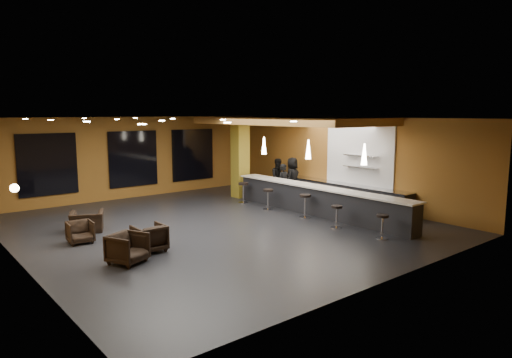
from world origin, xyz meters
TOP-DOWN VIEW (x-y plane):
  - floor at (0.00, 0.00)m, footprint 12.00×13.00m
  - ceiling at (0.00, 0.00)m, footprint 12.00×13.00m
  - wall_back at (0.00, 6.55)m, footprint 12.00×0.10m
  - wall_front at (0.00, -6.55)m, footprint 12.00×0.10m
  - wall_left at (-6.05, 0.00)m, footprint 0.10×13.00m
  - wall_right at (6.05, 0.00)m, footprint 0.10×13.00m
  - wood_soffit at (4.00, 1.00)m, footprint 3.60×8.00m
  - window_left at (-3.50, 6.44)m, footprint 2.20×0.06m
  - window_center at (0.00, 6.44)m, footprint 2.20×0.06m
  - window_right at (3.00, 6.44)m, footprint 2.20×0.06m
  - tile_backsplash at (5.96, -1.00)m, footprint 0.06×3.20m
  - bar_counter at (3.65, -1.00)m, footprint 0.60×8.00m
  - bar_top at (3.65, -1.00)m, footprint 0.78×8.10m
  - prep_counter at (5.65, -0.50)m, footprint 0.70×6.00m
  - prep_top at (5.65, -0.50)m, footprint 0.72×6.00m
  - wall_shelf_lower at (5.82, -1.20)m, footprint 0.30×1.50m
  - wall_shelf_upper at (5.82, -1.20)m, footprint 0.30×1.50m
  - column at (3.65, 3.60)m, footprint 0.60×0.60m
  - wall_sconce at (-5.88, 0.50)m, footprint 0.22×0.22m
  - pendant_0 at (3.65, -3.00)m, footprint 0.20×0.20m
  - pendant_1 at (3.65, -0.50)m, footprint 0.20×0.20m
  - pendant_2 at (3.65, 2.00)m, footprint 0.20×0.20m
  - staff_a at (4.30, 1.49)m, footprint 0.59×0.39m
  - staff_b at (5.09, 2.67)m, footprint 0.99×0.88m
  - staff_c at (5.25, 1.99)m, footprint 1.02×0.86m
  - armchair_a at (-3.91, -1.71)m, footprint 1.07×1.08m
  - armchair_b at (-3.06, -1.16)m, footprint 0.79×0.81m
  - armchair_c at (-4.22, 0.81)m, footprint 0.73×0.75m
  - armchair_d at (-3.64, 1.93)m, footprint 1.24×1.18m
  - bar_stool_0 at (2.78, -4.39)m, footprint 0.37×0.37m
  - bar_stool_1 at (2.72, -2.71)m, footprint 0.37×0.37m
  - bar_stool_2 at (2.97, -1.04)m, footprint 0.42×0.42m
  - bar_stool_3 at (2.83, 0.78)m, footprint 0.40×0.40m
  - bar_stool_4 at (2.91, 2.42)m, footprint 0.43×0.43m

SIDE VIEW (x-z plane):
  - floor at x=0.00m, z-range -0.10..0.00m
  - armchair_c at x=-4.22m, z-range 0.00..0.63m
  - armchair_d at x=-3.64m, z-range 0.00..0.64m
  - armchair_b at x=-3.06m, z-range 0.00..0.73m
  - armchair_a at x=-3.91m, z-range 0.00..0.75m
  - prep_counter at x=5.65m, z-range 0.00..0.86m
  - bar_stool_0 at x=2.78m, z-range 0.10..0.83m
  - bar_stool_1 at x=2.72m, z-range 0.10..0.84m
  - bar_counter at x=3.65m, z-range 0.00..1.00m
  - bar_stool_3 at x=2.83m, z-range 0.11..0.91m
  - bar_stool_2 at x=2.97m, z-range 0.12..0.95m
  - bar_stool_4 at x=2.91m, z-range 0.12..0.96m
  - staff_a at x=4.30m, z-range 0.00..1.60m
  - staff_b at x=5.09m, z-range 0.00..1.68m
  - staff_c at x=5.25m, z-range 0.00..1.77m
  - prep_top at x=5.65m, z-range 0.87..0.90m
  - bar_top at x=3.65m, z-range 1.00..1.05m
  - wall_shelf_lower at x=5.82m, z-range 1.59..1.61m
  - window_left at x=-3.50m, z-range 0.50..2.90m
  - window_center at x=0.00m, z-range 0.50..2.90m
  - window_right at x=3.00m, z-range 0.50..2.90m
  - wall_back at x=0.00m, z-range 0.00..3.50m
  - wall_front at x=0.00m, z-range 0.00..3.50m
  - wall_left at x=-6.05m, z-range 0.00..3.50m
  - wall_right at x=6.05m, z-range 0.00..3.50m
  - column at x=3.65m, z-range 0.00..3.50m
  - wall_sconce at x=-5.88m, z-range 1.69..1.91m
  - tile_backsplash at x=5.96m, z-range 0.80..3.20m
  - wall_shelf_upper at x=5.82m, z-range 2.03..2.06m
  - pendant_0 at x=3.65m, z-range 2.00..2.70m
  - pendant_1 at x=3.65m, z-range 2.00..2.70m
  - pendant_2 at x=3.65m, z-range 2.00..2.70m
  - wood_soffit at x=4.00m, z-range 3.22..3.50m
  - ceiling at x=0.00m, z-range 3.50..3.60m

